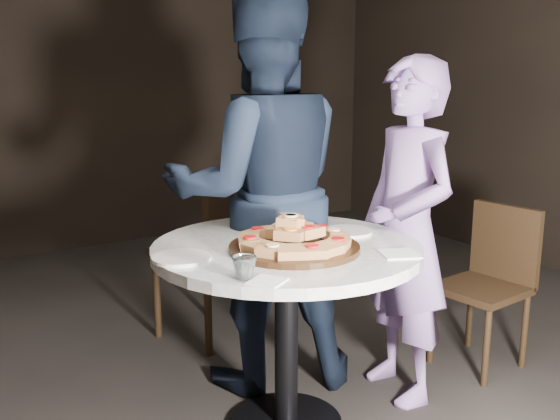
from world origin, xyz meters
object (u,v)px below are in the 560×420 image
diner_teal (407,232)px  chair_far (220,239)px  serving_board (294,248)px  water_glass (244,268)px  table (286,280)px  focaccia_pile (294,236)px  chair_right (491,274)px  diner_navy (261,193)px

diner_teal → chair_far: bearing=-147.0°
serving_board → water_glass: size_ratio=6.01×
table → serving_board: (-0.03, -0.10, 0.16)m
water_glass → diner_teal: 1.03m
focaccia_pile → diner_teal: (0.66, 0.08, -0.09)m
table → chair_far: bearing=79.9°
chair_right → diner_teal: 0.68m
focaccia_pile → chair_far: (0.20, 1.06, -0.28)m
table → chair_right: 1.25m
table → chair_right: chair_right is taller
diner_navy → serving_board: bearing=92.0°
chair_far → focaccia_pile: bearing=59.0°
focaccia_pile → chair_far: 1.12m
table → serving_board: 0.19m
table → diner_teal: size_ratio=0.84×
focaccia_pile → diner_teal: diner_teal is taller
diner_navy → diner_teal: size_ratio=1.19×
chair_right → diner_navy: (-1.10, 0.45, 0.46)m
focaccia_pile → water_glass: focaccia_pile is taller
table → diner_teal: (0.63, -0.01, 0.12)m
water_glass → chair_far: 1.40m
focaccia_pile → chair_right: focaccia_pile is taller
chair_far → diner_teal: diner_teal is taller
focaccia_pile → water_glass: 0.39m
table → chair_far: chair_far is taller
table → water_glass: size_ratio=15.51×
serving_board → chair_right: size_ratio=0.62×
chair_right → diner_teal: diner_teal is taller
serving_board → diner_navy: 0.58m
water_glass → chair_right: water_glass is taller
water_glass → chair_right: (1.59, 0.30, -0.38)m
chair_far → chair_right: (1.07, -0.97, -0.11)m
focaccia_pile → water_glass: (-0.33, -0.21, -0.02)m
chair_right → diner_navy: bearing=-118.5°
serving_board → water_glass: 0.38m
table → focaccia_pile: focaccia_pile is taller
water_glass → chair_far: (0.53, 1.27, -0.26)m
serving_board → diner_navy: bearing=73.4°
water_glass → chair_right: 1.66m
table → serving_board: serving_board is taller
focaccia_pile → chair_far: chair_far is taller
diner_navy → chair_right: bearing=176.4°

